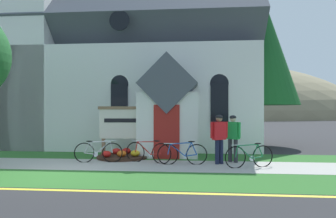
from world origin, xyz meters
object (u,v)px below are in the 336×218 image
(bicycle_white, at_px, (249,156))
(church_sign, at_px, (124,124))
(cyclist_in_red_jersey, at_px, (233,135))
(cyclist_in_green_jersey, at_px, (219,135))
(bicycle_green, at_px, (98,152))
(bicycle_blue, at_px, (148,152))
(bicycle_black, at_px, (182,154))
(roadside_conifer, at_px, (260,47))

(bicycle_white, bearing_deg, church_sign, 158.68)
(church_sign, relative_size, cyclist_in_red_jersey, 1.21)
(church_sign, bearing_deg, cyclist_in_green_jersey, -18.58)
(bicycle_green, bearing_deg, bicycle_blue, 2.96)
(church_sign, relative_size, bicycle_black, 1.19)
(bicycle_green, relative_size, cyclist_in_red_jersey, 1.02)
(bicycle_white, xyz_separation_m, bicycle_blue, (-3.46, 0.60, 0.00))
(bicycle_green, height_order, cyclist_in_green_jersey, cyclist_in_green_jersey)
(bicycle_green, relative_size, roadside_conifer, 0.21)
(church_sign, distance_m, bicycle_blue, 1.95)
(bicycle_black, distance_m, bicycle_green, 3.06)
(cyclist_in_red_jersey, relative_size, cyclist_in_green_jersey, 0.99)
(cyclist_in_red_jersey, bearing_deg, bicycle_green, -174.36)
(bicycle_blue, bearing_deg, bicycle_black, -11.55)
(church_sign, bearing_deg, bicycle_white, -21.32)
(bicycle_green, bearing_deg, roadside_conifer, 39.52)
(bicycle_blue, distance_m, roadside_conifer, 8.93)
(bicycle_white, xyz_separation_m, roadside_conifer, (1.59, 6.17, 4.81))
(church_sign, distance_m, bicycle_white, 5.08)
(bicycle_green, distance_m, cyclist_in_red_jersey, 4.92)
(church_sign, xyz_separation_m, roadside_conifer, (6.24, 4.35, 3.86))
(bicycle_green, bearing_deg, church_sign, 64.56)
(cyclist_in_green_jersey, bearing_deg, roadside_conifer, 65.62)
(bicycle_green, bearing_deg, cyclist_in_red_jersey, 5.64)
(bicycle_green, bearing_deg, cyclist_in_green_jersey, 0.88)
(church_sign, xyz_separation_m, bicycle_blue, (1.19, -1.22, -0.94))
(church_sign, xyz_separation_m, bicycle_green, (-0.62, -1.31, -0.95))
(bicycle_green, distance_m, roadside_conifer, 10.12)
(cyclist_in_red_jersey, bearing_deg, bicycle_blue, -172.76)
(church_sign, distance_m, roadside_conifer, 8.54)
(bicycle_blue, xyz_separation_m, bicycle_black, (1.24, -0.25, -0.01))
(bicycle_blue, distance_m, bicycle_black, 1.26)
(church_sign, relative_size, bicycle_blue, 1.20)
(bicycle_blue, height_order, cyclist_in_red_jersey, cyclist_in_red_jersey)
(bicycle_green, distance_m, cyclist_in_green_jersey, 4.38)
(roadside_conifer, bearing_deg, bicycle_green, -140.48)
(bicycle_white, relative_size, bicycle_blue, 0.96)
(bicycle_white, height_order, bicycle_black, bicycle_black)
(bicycle_blue, relative_size, bicycle_green, 0.99)
(bicycle_blue, relative_size, cyclist_in_green_jersey, 0.99)
(bicycle_white, bearing_deg, cyclist_in_red_jersey, 113.24)
(bicycle_black, distance_m, cyclist_in_green_jersey, 1.45)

